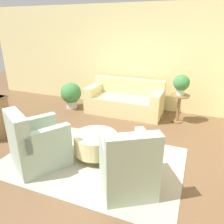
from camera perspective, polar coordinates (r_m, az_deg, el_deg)
The scene contains 10 objects.
ground_plane at distance 4.00m, azimuth -5.03°, elevation -12.49°, with size 16.00×16.00×0.00m, color brown.
wall_back at distance 6.23m, azimuth 7.42°, elevation 13.71°, with size 9.97×0.12×2.80m.
rug at distance 4.00m, azimuth -5.03°, elevation -12.43°, with size 3.09×2.04×0.01m.
couch at distance 5.95m, azimuth 3.36°, elevation 2.87°, with size 2.01×0.90×0.89m.
armchair_left at distance 3.87m, azimuth -19.02°, elevation -8.18°, with size 1.04×1.08×1.01m.
armchair_right at distance 3.18m, azimuth 4.12°, elevation -13.94°, with size 1.04×1.08×1.01m.
ottoman_table at distance 3.94m, azimuth -4.28°, elevation -8.03°, with size 0.78×0.78×0.45m.
side_table at distance 5.55m, azimuth 17.07°, elevation 1.95°, with size 0.46×0.46×0.70m.
potted_plant_on_side_table at distance 5.40m, azimuth 17.67°, elevation 7.14°, with size 0.38×0.38×0.49m.
potted_plant_floor at distance 6.36m, azimuth -10.66°, elevation 4.64°, with size 0.58×0.58×0.75m.
Camera 1 is at (1.54, -2.94, 2.24)m, focal length 35.00 mm.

